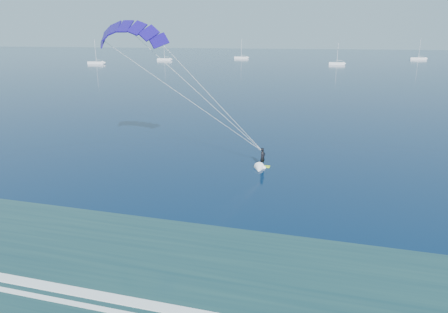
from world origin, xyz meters
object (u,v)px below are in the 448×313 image
at_px(sailboat_3, 337,63).
at_px(sailboat_2, 241,57).
at_px(sailboat_0, 96,63).
at_px(sailboat_1, 165,59).
at_px(kitesurfer_rig, 197,92).
at_px(sailboat_4, 418,58).

bearing_deg(sailboat_3, sailboat_2, 143.72).
xyz_separation_m(sailboat_0, sailboat_1, (20.46, 37.22, -0.00)).
height_order(sailboat_2, sailboat_3, sailboat_2).
bearing_deg(kitesurfer_rig, sailboat_0, 125.76).
xyz_separation_m(sailboat_0, sailboat_3, (115.57, 26.01, -0.01)).
relative_size(sailboat_3, sailboat_4, 0.86).
bearing_deg(sailboat_2, sailboat_0, -130.63).
bearing_deg(sailboat_0, sailboat_1, 61.20).
height_order(sailboat_3, sailboat_4, sailboat_4).
height_order(sailboat_0, sailboat_4, sailboat_4).
bearing_deg(sailboat_2, sailboat_1, -140.90).
height_order(sailboat_2, sailboat_4, sailboat_4).
relative_size(kitesurfer_rig, sailboat_3, 1.71).
xyz_separation_m(sailboat_1, sailboat_3, (95.11, -11.21, -0.01)).
relative_size(sailboat_1, sailboat_4, 0.96).
height_order(sailboat_0, sailboat_3, sailboat_0).
relative_size(sailboat_1, sailboat_3, 1.12).
distance_m(sailboat_1, sailboat_4, 149.59).
bearing_deg(sailboat_1, kitesurfer_rig, -65.44).
bearing_deg(sailboat_4, kitesurfer_rig, -104.62).
bearing_deg(sailboat_3, sailboat_4, 52.06).
relative_size(sailboat_0, sailboat_1, 1.03).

